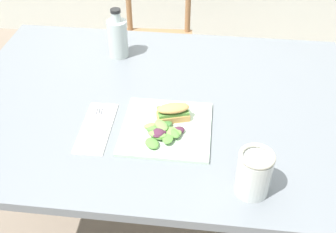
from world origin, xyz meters
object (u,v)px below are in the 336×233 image
(mason_jar_iced_tea, at_px, (254,175))
(fork_on_napkin, at_px, (97,123))
(chair_wooden_far, at_px, (157,42))
(plate_lunch, at_px, (167,128))
(dining_table, at_px, (158,124))
(sandwich_half_front, at_px, (173,112))
(bottle_cold_brew, at_px, (118,40))

(mason_jar_iced_tea, bearing_deg, fork_on_napkin, 155.56)
(chair_wooden_far, xyz_separation_m, fork_on_napkin, (-0.04, -1.08, 0.30))
(mason_jar_iced_tea, bearing_deg, plate_lunch, 139.15)
(dining_table, bearing_deg, sandwich_half_front, -58.84)
(dining_table, bearing_deg, chair_wooden_far, 98.53)
(plate_lunch, bearing_deg, sandwich_half_front, 69.43)
(dining_table, bearing_deg, bottle_cold_brew, 125.08)
(bottle_cold_brew, bearing_deg, fork_on_napkin, -87.36)
(mason_jar_iced_tea, bearing_deg, dining_table, 129.34)
(dining_table, xyz_separation_m, bottle_cold_brew, (-0.20, 0.28, 0.18))
(plate_lunch, height_order, bottle_cold_brew, bottle_cold_brew)
(plate_lunch, bearing_deg, dining_table, 107.94)
(bottle_cold_brew, bearing_deg, mason_jar_iced_tea, -52.43)
(bottle_cold_brew, height_order, mason_jar_iced_tea, bottle_cold_brew)
(plate_lunch, distance_m, bottle_cold_brew, 0.50)
(sandwich_half_front, bearing_deg, fork_on_napkin, -169.19)
(dining_table, distance_m, mason_jar_iced_tea, 0.51)
(sandwich_half_front, xyz_separation_m, bottle_cold_brew, (-0.26, 0.38, 0.03))
(sandwich_half_front, height_order, mason_jar_iced_tea, mason_jar_iced_tea)
(plate_lunch, bearing_deg, fork_on_napkin, -179.25)
(dining_table, bearing_deg, fork_on_napkin, -138.98)
(plate_lunch, distance_m, sandwich_half_front, 0.06)
(sandwich_half_front, bearing_deg, chair_wooden_far, 101.14)
(sandwich_half_front, relative_size, bottle_cold_brew, 0.58)
(chair_wooden_far, relative_size, fork_on_napkin, 4.68)
(chair_wooden_far, distance_m, sandwich_half_front, 1.11)
(chair_wooden_far, bearing_deg, mason_jar_iced_tea, -71.18)
(chair_wooden_far, distance_m, plate_lunch, 1.13)
(chair_wooden_far, bearing_deg, bottle_cold_brew, -94.90)
(chair_wooden_far, height_order, mason_jar_iced_tea, mason_jar_iced_tea)
(fork_on_napkin, xyz_separation_m, bottle_cold_brew, (-0.02, 0.43, 0.07))
(bottle_cold_brew, distance_m, mason_jar_iced_tea, 0.82)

